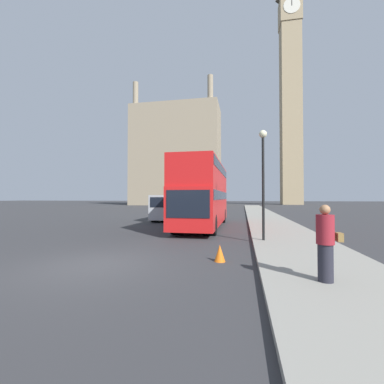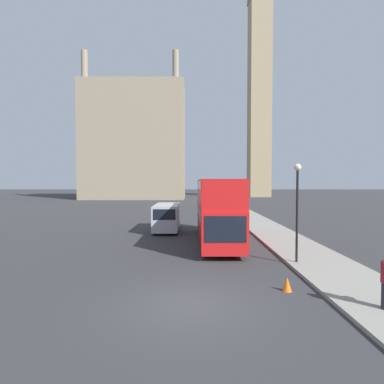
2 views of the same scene
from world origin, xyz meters
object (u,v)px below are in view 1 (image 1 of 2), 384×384
(white_van, at_px, (169,207))
(street_lamp, at_px, (263,166))
(red_double_decker_bus, at_px, (204,192))
(pedestrian, at_px, (326,243))
(clock_tower, at_px, (290,78))

(white_van, xyz_separation_m, street_lamp, (7.59, -10.49, 2.30))
(red_double_decker_bus, bearing_deg, pedestrian, -68.13)
(clock_tower, distance_m, white_van, 72.72)
(red_double_decker_bus, distance_m, street_lamp, 6.88)
(clock_tower, relative_size, street_lamp, 14.80)
(pedestrian, xyz_separation_m, street_lamp, (-0.96, 5.72, 2.50))
(clock_tower, height_order, pedestrian, clock_tower)
(white_van, height_order, street_lamp, street_lamp)
(red_double_decker_bus, relative_size, pedestrian, 6.00)
(red_double_decker_bus, xyz_separation_m, white_van, (-3.95, 4.75, -1.24))
(clock_tower, relative_size, white_van, 14.26)
(white_van, bearing_deg, street_lamp, -54.13)
(clock_tower, xyz_separation_m, street_lamp, (-13.49, -69.36, -34.84))
(red_double_decker_bus, bearing_deg, white_van, 129.72)
(red_double_decker_bus, distance_m, pedestrian, 12.43)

